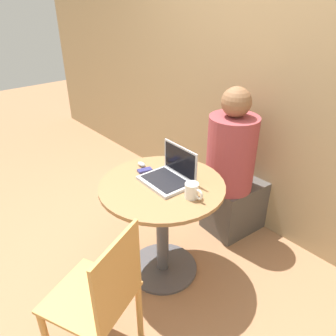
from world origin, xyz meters
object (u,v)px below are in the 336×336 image
object	(u,v)px
cell_phone	(145,170)
chair_empty	(101,300)
laptop	(170,175)
person_seated	(234,176)

from	to	relation	value
cell_phone	chair_empty	distance (m)	0.90
chair_empty	laptop	bearing A→B (deg)	112.47
laptop	chair_empty	bearing A→B (deg)	-67.53
cell_phone	laptop	bearing A→B (deg)	11.75
laptop	chair_empty	world-z (taller)	laptop
chair_empty	person_seated	xyz separation A→B (m)	(-0.30, 1.41, 0.06)
laptop	person_seated	distance (m)	0.74
laptop	cell_phone	size ratio (longest dim) A/B	3.05
cell_phone	chair_empty	xyz separation A→B (m)	(0.51, -0.68, -0.29)
chair_empty	cell_phone	bearing A→B (deg)	126.91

